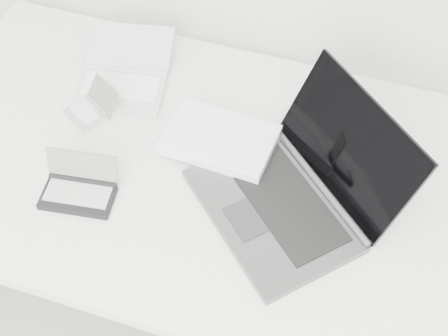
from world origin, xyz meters
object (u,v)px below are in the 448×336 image
(netbook_open_white, at_px, (123,79))
(palmtop_charcoal, at_px, (79,189))
(desk, at_px, (242,187))
(laptop_large, at_px, (272,176))

(netbook_open_white, distance_m, palmtop_charcoal, 0.35)
(desk, relative_size, palmtop_charcoal, 9.42)
(netbook_open_white, xyz_separation_m, palmtop_charcoal, (0.05, -0.35, 0.00))
(netbook_open_white, bearing_deg, laptop_large, -35.26)
(desk, height_order, palmtop_charcoal, palmtop_charcoal)
(palmtop_charcoal, bearing_deg, desk, 18.92)
(laptop_large, relative_size, palmtop_charcoal, 3.41)
(desk, relative_size, laptop_large, 2.76)
(netbook_open_white, bearing_deg, desk, -37.81)
(desk, bearing_deg, laptop_large, -8.77)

